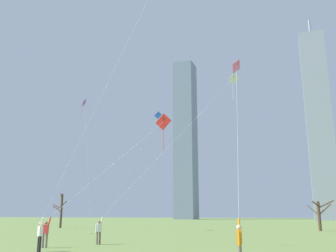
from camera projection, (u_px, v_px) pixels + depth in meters
kite_flyer_far_back_white at (129, 196)px, 27.32m from camera, size 8.77×10.76×15.28m
kite_flyer_midfield_center_red at (65, 214)px, 23.34m from camera, size 7.81×2.74×8.58m
kite_flyer_midfield_right_pink at (239, 206)px, 16.17m from camera, size 1.22×7.53×11.84m
kite_flyer_midfield_left_orange at (88, 133)px, 20.05m from camera, size 12.35×3.13×21.28m
distant_kite_drifting_left_blue at (153, 125)px, 48.47m from camera, size 7.02×3.11×15.31m
distant_kite_drifting_right_purple at (85, 110)px, 47.78m from camera, size 5.03×5.10×16.89m
bare_tree_far_right_edge at (320, 213)px, 46.26m from camera, size 3.26×2.26×3.80m
bare_tree_left_of_center at (61, 210)px, 56.65m from camera, size 2.64×1.67×5.17m
skyline_short_annex at (186, 138)px, 158.25m from camera, size 8.34×8.80×67.52m
skyline_wide_slab at (319, 123)px, 131.26m from camera, size 8.60×10.73×74.11m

